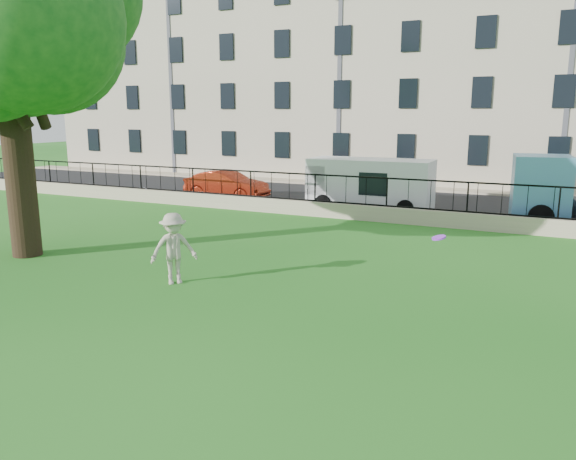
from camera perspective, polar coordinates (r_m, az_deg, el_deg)
The scene contains 11 objects.
ground at distance 11.46m, azimuth -7.02°, elevation -9.55°, with size 120.00×120.00×0.00m, color #206A19.
retaining_wall at distance 22.09m, azimuth 9.93°, elevation 1.59°, with size 50.00×0.40×0.60m, color tan.
iron_railing at distance 21.95m, azimuth 10.01°, elevation 3.78°, with size 50.00×0.05×1.13m.
street at distance 26.63m, azimuth 12.68°, elevation 2.57°, with size 60.00×9.00×0.01m, color black.
sidewalk at distance 31.66m, azimuth 14.84°, elevation 4.00°, with size 60.00×1.40×0.12m, color tan.
building_row at distance 37.08m, azimuth 17.16°, elevation 15.59°, with size 56.40×10.40×13.80m.
tree at distance 18.34m, azimuth -27.06°, elevation 19.76°, with size 8.38×6.58×10.56m.
man at distance 14.07m, azimuth -11.53°, elevation -1.86°, with size 1.15×0.66×1.78m, color #B8AB95.
frisbee at distance 11.21m, azimuth 15.08°, elevation -0.75°, with size 0.27×0.27×0.03m, color #9929EB.
red_sedan at distance 27.73m, azimuth -6.27°, elevation 4.57°, with size 1.45×4.17×1.37m, color maroon.
white_van at distance 24.64m, azimuth 8.35°, elevation 4.59°, with size 5.26×2.05×2.21m, color white.
Camera 1 is at (5.82, -8.95, 4.16)m, focal length 35.00 mm.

